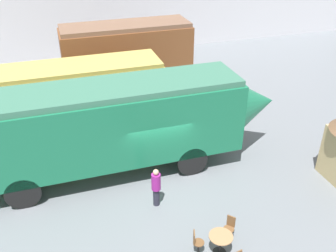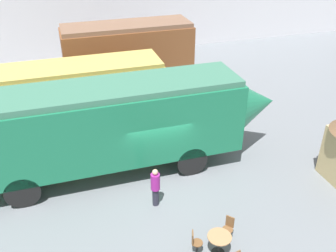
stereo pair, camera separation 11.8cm
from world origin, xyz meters
name	(u,v)px [view 2 (the right image)]	position (x,y,z in m)	size (l,w,h in m)	color
ground_plane	(157,173)	(0.00, 0.00, 0.00)	(80.00, 80.00, 0.00)	slate
passenger_coach_wooden	(128,51)	(0.73, 8.71, 2.39)	(7.41, 2.48, 4.02)	brown
passenger_coach_vintage	(60,93)	(-3.39, 4.72, 2.08)	(9.81, 2.51, 3.39)	gold
streamlined_locomotive	(123,121)	(-1.17, 0.68, 2.34)	(12.94, 2.48, 3.91)	#196B47
cafe_table_near	(219,240)	(0.72, -4.61, 0.55)	(0.77, 0.77, 0.73)	black
cafe_chair_0	(195,241)	(0.01, -4.37, 0.51)	(0.39, 0.37, 0.87)	black
cafe_chair_2	(229,226)	(1.29, -4.11, 0.51)	(0.40, 0.40, 0.87)	black
visitor_person	(155,186)	(-0.57, -1.81, 0.86)	(0.34, 0.34, 1.60)	#262633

